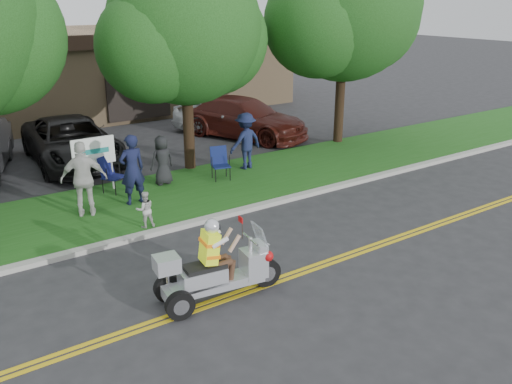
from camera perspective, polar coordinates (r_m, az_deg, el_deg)
ground at (r=12.61m, az=6.60°, el=-6.35°), size 120.00×120.00×0.00m
centerline_near at (r=12.23m, az=8.38°, el=-7.30°), size 60.00×0.10×0.01m
centerline_far at (r=12.33m, az=7.88°, el=-7.03°), size 60.00×0.10×0.01m
curb at (r=14.81m, az=-1.10°, el=-1.85°), size 60.00×0.25×0.12m
grass_verge at (r=16.53m, az=-5.21°, el=0.43°), size 60.00×4.00×0.10m
commercial_building at (r=29.25m, az=-15.52°, el=12.32°), size 18.00×8.20×4.00m
tree_mid at (r=17.67m, az=-7.43°, el=16.17°), size 5.88×4.80×7.05m
tree_right at (r=21.28m, az=9.36°, el=18.30°), size 6.86×5.60×8.07m
business_sign at (r=16.32m, az=-16.72°, el=3.82°), size 1.25×0.06×1.75m
trike_scooter at (r=10.50m, az=-4.35°, el=-8.38°), size 2.59×0.96×1.69m
lawn_chair_a at (r=17.05m, az=-3.84°, el=3.29°), size 0.66×0.67×1.02m
lawn_chair_b at (r=16.42m, az=-15.15°, el=2.05°), size 0.78×0.79×1.06m
spectator_adult_left at (r=15.18m, az=-12.90°, el=2.32°), size 0.73×0.49×1.97m
spectator_adult_right at (r=14.68m, az=-17.65°, el=1.31°), size 1.27×0.86×2.00m
spectator_chair_a at (r=17.96m, az=-1.11°, el=5.41°), size 1.28×0.83×1.87m
spectator_chair_b at (r=16.69m, az=-9.84°, el=3.32°), size 0.77×0.53×1.51m
child_right at (r=13.71m, az=-11.60°, el=-1.81°), size 0.50×0.42×0.93m
parked_car_mid at (r=19.91m, az=-18.83°, el=5.04°), size 2.97×5.83×1.58m
parked_car_right at (r=22.52m, az=-1.29°, el=7.80°), size 4.27×6.01×1.62m
parked_car_far_right at (r=22.91m, az=-3.41°, el=7.88°), size 3.54×4.84×1.53m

